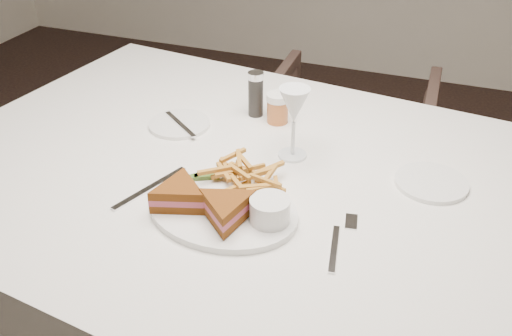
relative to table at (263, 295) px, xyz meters
name	(u,v)px	position (x,y,z in m)	size (l,w,h in m)	color
table	(263,295)	(0.00, 0.00, 0.00)	(1.61, 1.07, 0.75)	white
chair_far	(346,143)	(0.01, 0.95, -0.05)	(0.63, 0.59, 0.65)	#47332B
table_setting	(247,173)	(-0.02, -0.06, 0.41)	(0.81, 0.65, 0.18)	white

